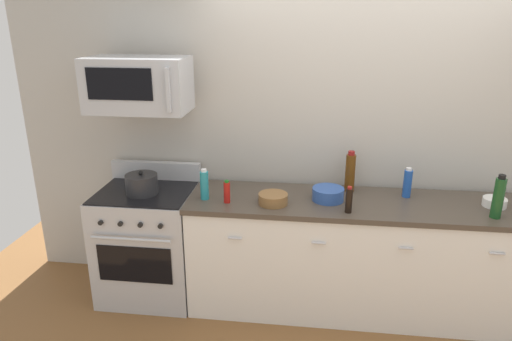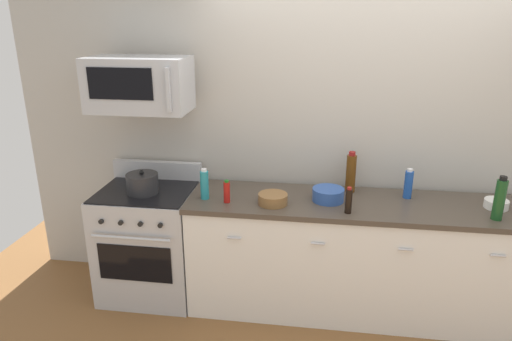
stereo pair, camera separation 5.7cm
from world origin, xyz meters
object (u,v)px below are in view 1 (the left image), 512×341
object	(u,v)px
range_oven	(149,242)
bottle_dish_soap	(204,185)
bottle_hot_sauce_red	(227,192)
bottle_wine_green	(498,198)
bottle_wine_amber	(350,172)
bowl_blue_mixing	(328,194)
microwave	(138,85)
bowl_white_ceramic	(495,202)
bowl_wooden_salad	(273,198)
stockpot	(142,184)
bottle_soy_sauce_dark	(349,200)
bottle_soda_blue	(407,183)

from	to	relation	value
range_oven	bottle_dish_soap	distance (m)	0.76
range_oven	bottle_hot_sauce_red	world-z (taller)	bottle_hot_sauce_red
bottle_wine_green	bottle_dish_soap	bearing A→B (deg)	177.89
range_oven	bottle_wine_green	world-z (taller)	bottle_wine_green
bottle_wine_green	bottle_wine_amber	size ratio (longest dim) A/B	0.95
bottle_wine_green	bottle_hot_sauce_red	bearing A→B (deg)	179.10
range_oven	bottle_hot_sauce_red	xyz separation A→B (m)	(0.69, -0.14, 0.53)
bottle_dish_soap	range_oven	bearing A→B (deg)	169.23
bowl_blue_mixing	microwave	bearing A→B (deg)	178.19
bowl_white_ceramic	bowl_wooden_salad	xyz separation A→B (m)	(-1.60, -0.15, 0.01)
stockpot	range_oven	bearing A→B (deg)	90.00
bowl_wooden_salad	stockpot	distance (m)	1.03
microwave	bottle_wine_green	bearing A→B (deg)	-4.84
range_oven	bowl_blue_mixing	bearing A→B (deg)	-0.02
bottle_wine_green	bottle_wine_amber	distance (m)	1.04
bowl_white_ceramic	bottle_wine_amber	bearing A→B (deg)	170.12
range_oven	bottle_wine_amber	xyz separation A→B (m)	(1.60, 0.21, 0.61)
bottle_soy_sauce_dark	bowl_blue_mixing	bearing A→B (deg)	123.46
bottle_wine_green	bowl_white_ceramic	distance (m)	0.24
bottle_dish_soap	bottle_wine_green	world-z (taller)	bottle_wine_green
bottle_dish_soap	bottle_wine_green	bearing A→B (deg)	-2.11
microwave	bowl_white_ceramic	xyz separation A→B (m)	(2.63, -0.01, -0.80)
bottle_wine_green	bowl_wooden_salad	bearing A→B (deg)	178.22
bottle_wine_green	bowl_wooden_salad	world-z (taller)	bottle_wine_green
bowl_white_ceramic	bottle_wine_green	bearing A→B (deg)	-107.36
bottle_wine_green	bottle_soda_blue	distance (m)	0.62
bottle_dish_soap	bottle_wine_amber	xyz separation A→B (m)	(1.09, 0.31, 0.04)
bottle_hot_sauce_red	bottle_wine_amber	distance (m)	0.98
bottle_hot_sauce_red	bottle_dish_soap	bearing A→B (deg)	165.53
microwave	bottle_dish_soap	distance (m)	0.89
bowl_blue_mixing	bowl_wooden_salad	distance (m)	0.42
microwave	bottle_soy_sauce_dark	world-z (taller)	microwave
bottle_soy_sauce_dark	bottle_wine_amber	distance (m)	0.42
stockpot	bowl_wooden_salad	bearing A→B (deg)	-3.96
microwave	bottle_dish_soap	bearing A→B (deg)	-15.57
bottle_soy_sauce_dark	bowl_wooden_salad	bearing A→B (deg)	171.04
bowl_blue_mixing	bowl_wooden_salad	xyz separation A→B (m)	(-0.40, -0.12, -0.01)
bowl_wooden_salad	stockpot	world-z (taller)	stockpot
stockpot	bowl_white_ceramic	bearing A→B (deg)	1.81
bottle_dish_soap	bowl_wooden_salad	world-z (taller)	bottle_dish_soap
bottle_soda_blue	bottle_soy_sauce_dark	bearing A→B (deg)	-142.78
bottle_soy_sauce_dark	bowl_blue_mixing	size ratio (longest dim) A/B	0.82
bottle_wine_amber	range_oven	bearing A→B (deg)	-172.55
microwave	bottle_soda_blue	world-z (taller)	microwave
bottle_soy_sauce_dark	stockpot	world-z (taller)	bottle_soy_sauce_dark
bottle_hot_sauce_red	bottle_wine_green	bearing A→B (deg)	-0.90
microwave	bowl_wooden_salad	size ratio (longest dim) A/B	3.44
bowl_wooden_salad	stockpot	size ratio (longest dim) A/B	0.88
microwave	stockpot	distance (m)	0.76
bottle_hot_sauce_red	bottle_soda_blue	distance (m)	1.37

